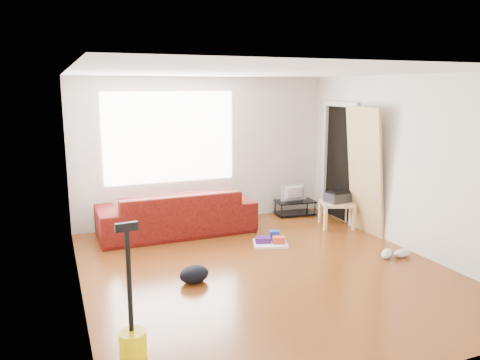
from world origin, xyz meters
name	(u,v)px	position (x,y,z in m)	size (l,w,h in m)	color
room	(266,172)	(0.07, 0.15, 1.25)	(4.51, 5.01, 2.51)	brown
sofa	(177,233)	(-0.66, 1.95, 0.00)	(2.47, 0.96, 0.72)	#390502
tv_stand	(295,207)	(1.65, 2.22, 0.14)	(0.75, 0.49, 0.27)	black
tv	(295,193)	(1.65, 2.22, 0.42)	(0.52, 0.07, 0.30)	black
side_table	(337,206)	(1.95, 1.30, 0.36)	(0.67, 0.67, 0.42)	tan
printer	(337,197)	(1.95, 1.30, 0.52)	(0.40, 0.32, 0.19)	black
bucket	(198,236)	(-0.39, 1.65, 0.00)	(0.29, 0.29, 0.29)	#043BB2
toilet_paper	(198,224)	(-0.40, 1.65, 0.20)	(0.12, 0.12, 0.11)	silver
cleaning_tray	(271,241)	(0.50, 0.87, 0.05)	(0.60, 0.54, 0.18)	white
backpack	(194,282)	(-0.97, -0.03, 0.00)	(0.37, 0.30, 0.21)	black
sneakers	(394,253)	(1.85, -0.28, 0.06)	(0.53, 0.28, 0.12)	silver
door_panel	(362,233)	(2.13, 0.84, 0.00)	(0.04, 0.82, 2.04)	#A58856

